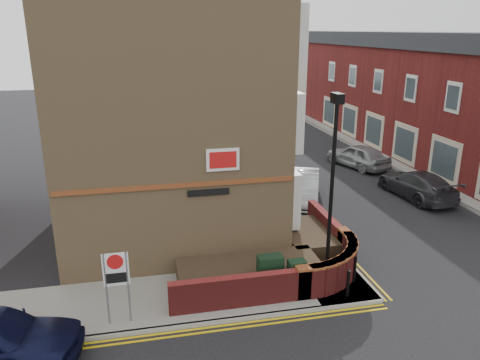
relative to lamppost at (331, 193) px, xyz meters
name	(u,v)px	position (x,y,z in m)	size (l,w,h in m)	color
ground	(291,314)	(-1.60, -1.20, -3.34)	(120.00, 120.00, 0.00)	black
pavement_corner	(170,299)	(-5.10, 0.30, -3.28)	(13.00, 3.00, 0.12)	gray
pavement_main	(241,165)	(0.40, 14.80, -3.28)	(2.00, 32.00, 0.12)	gray
pavement_far	(426,168)	(11.40, 11.80, -3.28)	(4.00, 40.00, 0.12)	gray
kerb_side	(174,327)	(-5.10, -1.20, -3.28)	(13.00, 0.15, 0.12)	gray
kerb_main_near	(257,164)	(1.40, 14.80, -3.28)	(0.15, 32.00, 0.12)	gray
kerb_main_far	(397,169)	(9.40, 11.80, -3.28)	(0.15, 40.00, 0.12)	gray
yellow_lines_side	(175,334)	(-5.10, -1.45, -3.34)	(13.00, 0.28, 0.01)	gold
yellow_lines_main	(261,164)	(1.65, 14.80, -3.34)	(0.28, 32.00, 0.01)	gold
corner_building	(168,80)	(-4.44, 6.80, 2.88)	(8.95, 10.40, 13.60)	#997B51
garden_wall	(268,274)	(-1.60, 1.30, -3.34)	(6.80, 6.00, 1.20)	maroon
lamppost	(331,193)	(0.00, 0.00, 0.00)	(0.25, 0.50, 6.30)	black
utility_cabinet_large	(270,273)	(-1.90, 0.10, -2.62)	(0.80, 0.45, 1.20)	black
utility_cabinet_small	(297,276)	(-1.10, -0.20, -2.67)	(0.55, 0.40, 1.10)	black
bollard_near	(348,283)	(0.40, -0.80, -2.77)	(0.11, 0.11, 0.90)	black
bollard_far	(355,269)	(1.00, 0.00, -2.77)	(0.11, 0.11, 0.90)	black
zone_sign	(116,275)	(-6.60, -0.70, -1.70)	(0.72, 0.07, 2.20)	slate
far_terrace	(419,93)	(12.90, 15.80, 0.70)	(5.40, 30.40, 8.00)	maroon
far_terrace_cream	(310,69)	(12.90, 36.80, 0.71)	(5.40, 12.40, 8.00)	beige
tree_near	(249,95)	(0.40, 12.85, 1.36)	(3.64, 3.65, 6.70)	#382B1E
tree_mid	(223,73)	(0.40, 20.85, 1.85)	(4.03, 4.03, 7.42)	#382B1E
tree_far	(207,68)	(0.40, 28.85, 1.57)	(3.81, 3.81, 7.00)	#382B1E
traffic_light_assembly	(222,101)	(0.80, 23.80, -0.56)	(0.20, 0.16, 4.20)	black
silver_car_near	(302,187)	(2.00, 8.02, -2.60)	(1.57, 4.51, 1.49)	#A6A9AE
red_car_main	(268,137)	(3.40, 19.52, -2.65)	(2.29, 4.96, 1.38)	#8D390F
grey_car_far	(417,184)	(7.86, 7.29, -2.65)	(1.94, 4.77, 1.38)	#2E2F34
silver_car_far	(358,156)	(7.40, 12.99, -2.61)	(1.73, 4.30, 1.46)	#919598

